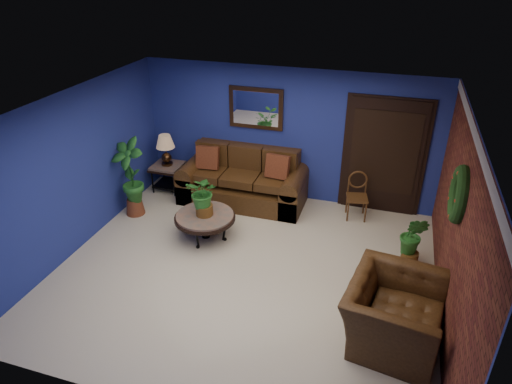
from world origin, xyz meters
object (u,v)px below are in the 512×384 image
(armchair, at_px, (394,313))
(coffee_table, at_px, (205,218))
(sofa, at_px, (244,183))
(side_chair, at_px, (357,192))
(table_lamp, at_px, (165,146))
(end_table, at_px, (168,171))

(armchair, bearing_deg, coffee_table, 74.29)
(sofa, height_order, armchair, sofa)
(side_chair, xyz_separation_m, armchair, (0.76, -2.88, -0.07))
(sofa, xyz_separation_m, table_lamp, (-1.58, -0.04, 0.58))
(sofa, bearing_deg, side_chair, 0.64)
(coffee_table, distance_m, armchair, 3.38)
(coffee_table, relative_size, side_chair, 1.19)
(side_chair, distance_m, armchair, 2.98)
(end_table, xyz_separation_m, side_chair, (3.69, 0.06, 0.07))
(coffee_table, relative_size, armchair, 0.80)
(coffee_table, bearing_deg, armchair, -24.89)
(coffee_table, xyz_separation_m, side_chair, (2.31, 1.45, 0.10))
(sofa, xyz_separation_m, armchair, (2.87, -2.85, 0.06))
(coffee_table, height_order, armchair, armchair)
(armchair, bearing_deg, side_chair, 23.94)
(sofa, bearing_deg, table_lamp, -178.63)
(coffee_table, height_order, side_chair, side_chair)
(end_table, bearing_deg, sofa, 1.37)
(side_chair, bearing_deg, armchair, -86.54)
(sofa, relative_size, armchair, 1.86)
(table_lamp, xyz_separation_m, armchair, (4.45, -2.81, -0.52))
(sofa, distance_m, coffee_table, 1.44)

